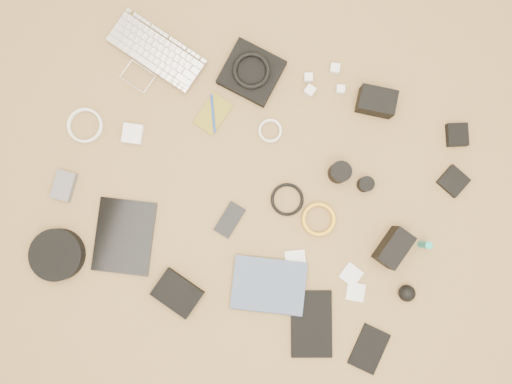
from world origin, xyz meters
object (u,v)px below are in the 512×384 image
(laptop, at_px, (149,63))
(headphone_case, at_px, (57,255))
(tablet, at_px, (124,236))
(dslr_camera, at_px, (376,102))
(phone, at_px, (230,220))
(paperback, at_px, (266,313))

(laptop, relative_size, headphone_case, 1.91)
(tablet, xyz_separation_m, headphone_case, (-0.20, -0.13, 0.02))
(dslr_camera, bearing_deg, tablet, -139.81)
(headphone_case, bearing_deg, laptop, 84.05)
(tablet, relative_size, headphone_case, 1.42)
(laptop, xyz_separation_m, phone, (0.46, -0.45, -0.01))
(dslr_camera, distance_m, headphone_case, 1.25)
(phone, relative_size, headphone_case, 0.66)
(dslr_camera, xyz_separation_m, headphone_case, (-0.90, -0.87, -0.01))
(laptop, bearing_deg, paperback, -30.37)
(laptop, relative_size, tablet, 1.35)
(tablet, distance_m, headphone_case, 0.24)
(dslr_camera, relative_size, headphone_case, 0.70)
(laptop, relative_size, dslr_camera, 2.73)
(dslr_camera, xyz_separation_m, phone, (-0.37, -0.56, -0.03))
(laptop, xyz_separation_m, tablet, (0.12, -0.62, -0.01))
(phone, xyz_separation_m, paperback, (0.22, -0.27, 0.01))
(laptop, bearing_deg, phone, -28.24)
(tablet, height_order, paperback, paperback)
(dslr_camera, bearing_deg, phone, -129.09)
(dslr_camera, distance_m, phone, 0.67)
(dslr_camera, height_order, paperback, dslr_camera)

